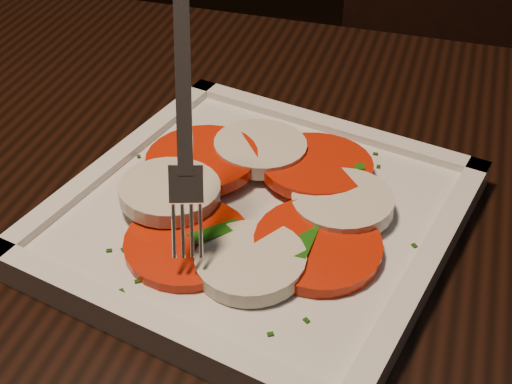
# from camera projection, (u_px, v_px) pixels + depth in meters

# --- Properties ---
(chair) EXTENTS (0.53, 0.53, 0.93)m
(chair) POSITION_uv_depth(u_px,v_px,m) (473.00, 46.00, 1.17)
(chair) COLOR black
(chair) RESTS_ON ground
(plate) EXTENTS (0.28, 0.28, 0.01)m
(plate) POSITION_uv_depth(u_px,v_px,m) (256.00, 219.00, 0.47)
(plate) COLOR silver
(plate) RESTS_ON table
(caprese_salad) EXTENTS (0.21, 0.19, 0.02)m
(caprese_salad) POSITION_uv_depth(u_px,v_px,m) (256.00, 200.00, 0.46)
(caprese_salad) COLOR red
(caprese_salad) RESTS_ON plate
(fork) EXTENTS (0.06, 0.09, 0.16)m
(fork) POSITION_uv_depth(u_px,v_px,m) (185.00, 94.00, 0.40)
(fork) COLOR white
(fork) RESTS_ON caprese_salad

